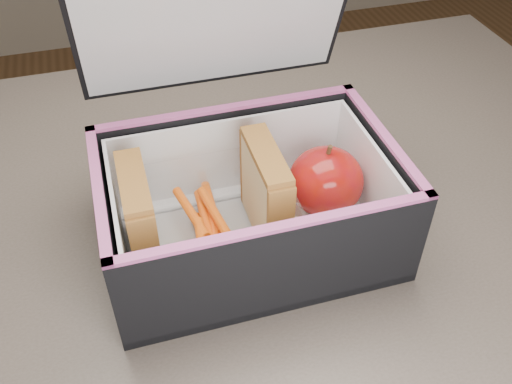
# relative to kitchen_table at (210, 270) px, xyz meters

# --- Properties ---
(kitchen_table) EXTENTS (1.20, 0.80, 0.75)m
(kitchen_table) POSITION_rel_kitchen_table_xyz_m (0.00, 0.00, 0.00)
(kitchen_table) COLOR brown
(kitchen_table) RESTS_ON ground
(lunch_bag) EXTENTS (0.30, 0.27, 0.30)m
(lunch_bag) POSITION_rel_kitchen_table_xyz_m (0.04, -0.04, 0.16)
(lunch_bag) COLOR black
(lunch_bag) RESTS_ON kitchen_table
(plastic_tub) EXTENTS (0.18, 0.13, 0.07)m
(plastic_tub) POSITION_rel_kitchen_table_xyz_m (-0.01, -0.05, 0.14)
(plastic_tub) COLOR white
(plastic_tub) RESTS_ON lunch_bag
(sandwich_left) EXTENTS (0.03, 0.09, 0.11)m
(sandwich_left) POSITION_rel_kitchen_table_xyz_m (-0.07, -0.05, 0.16)
(sandwich_left) COLOR tan
(sandwich_left) RESTS_ON plastic_tub
(sandwich_right) EXTENTS (0.03, 0.10, 0.11)m
(sandwich_right) POSITION_rel_kitchen_table_xyz_m (0.06, -0.05, 0.16)
(sandwich_right) COLOR tan
(sandwich_right) RESTS_ON plastic_tub
(carrot_sticks) EXTENTS (0.05, 0.15, 0.03)m
(carrot_sticks) POSITION_rel_kitchen_table_xyz_m (-0.00, -0.04, 0.12)
(carrot_sticks) COLOR #E9460C
(carrot_sticks) RESTS_ON plastic_tub
(paper_napkin) EXTENTS (0.09, 0.09, 0.01)m
(paper_napkin) POSITION_rel_kitchen_table_xyz_m (0.13, -0.04, 0.11)
(paper_napkin) COLOR white
(paper_napkin) RESTS_ON lunch_bag
(red_apple) EXTENTS (0.11, 0.11, 0.09)m
(red_apple) POSITION_rel_kitchen_table_xyz_m (0.13, -0.04, 0.15)
(red_apple) COLOR maroon
(red_apple) RESTS_ON paper_napkin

